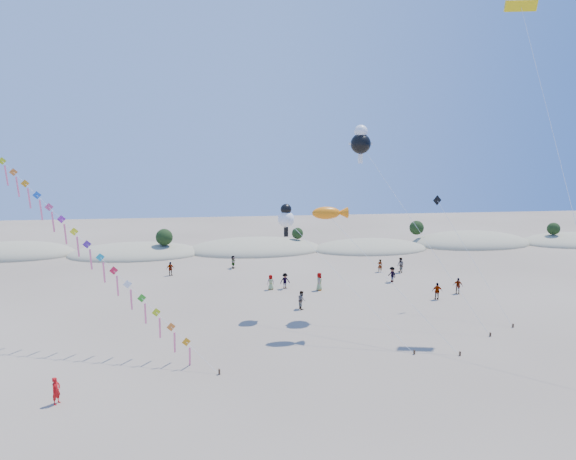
{
  "coord_description": "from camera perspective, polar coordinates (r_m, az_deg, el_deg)",
  "views": [
    {
      "loc": [
        -3.75,
        -20.24,
        13.85
      ],
      "look_at": [
        0.63,
        14.0,
        8.06
      ],
      "focal_mm": 30.0,
      "sensor_mm": 36.0,
      "label": 1
    }
  ],
  "objects": [
    {
      "name": "fish_kite",
      "position": [
        36.22,
        5.04,
        1.99
      ],
      "size": [
        9.28,
        6.52,
        9.63
      ],
      "color": "#3F2D1E",
      "rests_on": "ground"
    },
    {
      "name": "flyer_foreground",
      "position": [
        30.62,
        -25.78,
        -16.77
      ],
      "size": [
        0.57,
        0.66,
        1.54
      ],
      "primitive_type": "imported",
      "rotation": [
        0.0,
        0.0,
        1.15
      ],
      "color": "#B90E11",
      "rests_on": "ground"
    },
    {
      "name": "dark_kite",
      "position": [
        43.68,
        19.44,
        -0.44
      ],
      "size": [
        4.18,
        7.01,
        9.87
      ],
      "color": "#3F2D1E",
      "rests_on": "ground"
    },
    {
      "name": "kite_train",
      "position": [
        40.3,
        -28.55,
        4.55
      ],
      "size": [
        26.56,
        17.29,
        21.86
      ],
      "color": "#3F2D1E",
      "rests_on": "ground"
    },
    {
      "name": "beachgoers",
      "position": [
        50.32,
        4.79,
        -5.53
      ],
      "size": [
        29.47,
        16.67,
        1.78
      ],
      "color": "slate",
      "rests_on": "ground"
    },
    {
      "name": "parafoil_kite",
      "position": [
        44.91,
        26.01,
        22.27
      ],
      "size": [
        2.9,
        15.64,
        25.37
      ],
      "color": "#3F2D1E",
      "rests_on": "ground"
    },
    {
      "name": "cartoon_kite_high",
      "position": [
        41.77,
        8.63,
        10.33
      ],
      "size": [
        9.12,
        9.05,
        15.91
      ],
      "color": "#3F2D1E",
      "rests_on": "ground"
    },
    {
      "name": "cartoon_kite_low",
      "position": [
        39.96,
        -0.21,
        1.52
      ],
      "size": [
        8.41,
        10.32,
        9.42
      ],
      "color": "#3F2D1E",
      "rests_on": "ground"
    },
    {
      "name": "dune_ridge",
      "position": [
        66.98,
        -3.03,
        -2.32
      ],
      "size": [
        145.3,
        11.49,
        5.57
      ],
      "color": "gray",
      "rests_on": "ground"
    },
    {
      "name": "ground",
      "position": [
        24.81,
        2.92,
        -24.42
      ],
      "size": [
        160.0,
        160.0,
        0.0
      ],
      "primitive_type": "plane",
      "color": "#776652",
      "rests_on": "ground"
    }
  ]
}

